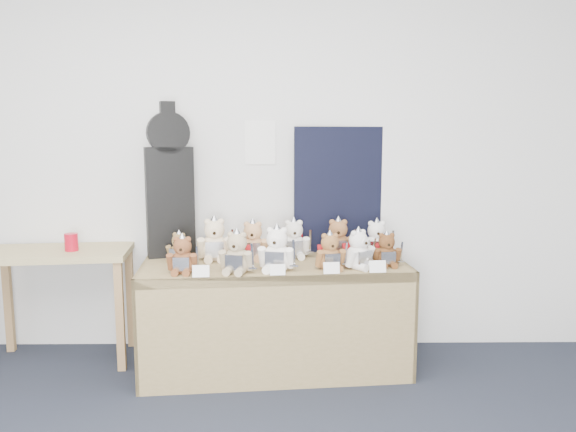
{
  "coord_description": "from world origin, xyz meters",
  "views": [
    {
      "loc": [
        0.6,
        -1.39,
        1.51
      ],
      "look_at": [
        0.64,
        2.0,
        1.01
      ],
      "focal_mm": 35.0,
      "sensor_mm": 36.0,
      "label": 1
    }
  ],
  "objects_px": {
    "display_table": "(275,288)",
    "teddy_back_left": "(215,241)",
    "teddy_front_centre": "(277,251)",
    "guitar_case": "(170,182)",
    "teddy_front_right": "(330,253)",
    "teddy_back_centre_right": "(294,240)",
    "side_table": "(59,269)",
    "teddy_front_far_right": "(359,251)",
    "teddy_front_end": "(387,251)",
    "teddy_back_centre_left": "(253,242)",
    "teddy_front_far_left": "(183,256)",
    "red_cup": "(71,242)",
    "teddy_back_right": "(338,240)",
    "teddy_back_far_left": "(179,248)",
    "teddy_back_end": "(376,240)",
    "teddy_front_left": "(237,254)"
  },
  "relations": [
    {
      "from": "guitar_case",
      "to": "teddy_back_centre_left",
      "type": "xyz_separation_m",
      "value": [
        0.55,
        -0.09,
        -0.38
      ]
    },
    {
      "from": "display_table",
      "to": "teddy_back_right",
      "type": "bearing_deg",
      "value": 23.3
    },
    {
      "from": "teddy_back_centre_left",
      "to": "teddy_back_end",
      "type": "height_order",
      "value": "teddy_back_centre_left"
    },
    {
      "from": "teddy_back_right",
      "to": "teddy_front_far_left",
      "type": "bearing_deg",
      "value": -152.59
    },
    {
      "from": "teddy_front_right",
      "to": "teddy_back_centre_right",
      "type": "relative_size",
      "value": 0.88
    },
    {
      "from": "teddy_front_end",
      "to": "teddy_back_centre_left",
      "type": "bearing_deg",
      "value": 163.6
    },
    {
      "from": "teddy_front_far_right",
      "to": "teddy_front_end",
      "type": "distance_m",
      "value": 0.19
    },
    {
      "from": "teddy_back_right",
      "to": "teddy_back_far_left",
      "type": "height_order",
      "value": "teddy_back_right"
    },
    {
      "from": "teddy_front_right",
      "to": "teddy_back_centre_left",
      "type": "height_order",
      "value": "teddy_back_centre_left"
    },
    {
      "from": "teddy_back_left",
      "to": "teddy_back_centre_left",
      "type": "distance_m",
      "value": 0.25
    },
    {
      "from": "display_table",
      "to": "teddy_front_end",
      "type": "height_order",
      "value": "teddy_front_end"
    },
    {
      "from": "teddy_back_centre_right",
      "to": "teddy_back_right",
      "type": "height_order",
      "value": "teddy_back_right"
    },
    {
      "from": "teddy_front_centre",
      "to": "red_cup",
      "type": "bearing_deg",
      "value": 178.83
    },
    {
      "from": "teddy_back_right",
      "to": "teddy_front_end",
      "type": "bearing_deg",
      "value": -39.54
    },
    {
      "from": "teddy_front_right",
      "to": "teddy_back_left",
      "type": "bearing_deg",
      "value": 149.03
    },
    {
      "from": "display_table",
      "to": "red_cup",
      "type": "height_order",
      "value": "red_cup"
    },
    {
      "from": "red_cup",
      "to": "teddy_back_left",
      "type": "distance_m",
      "value": 0.93
    },
    {
      "from": "teddy_back_centre_right",
      "to": "teddy_front_end",
      "type": "bearing_deg",
      "value": -28.78
    },
    {
      "from": "side_table",
      "to": "teddy_front_left",
      "type": "distance_m",
      "value": 1.27
    },
    {
      "from": "guitar_case",
      "to": "teddy_back_centre_left",
      "type": "distance_m",
      "value": 0.67
    },
    {
      "from": "teddy_front_right",
      "to": "teddy_front_far_right",
      "type": "distance_m",
      "value": 0.18
    },
    {
      "from": "display_table",
      "to": "teddy_back_centre_right",
      "type": "height_order",
      "value": "teddy_back_centre_right"
    },
    {
      "from": "teddy_front_centre",
      "to": "teddy_front_end",
      "type": "relative_size",
      "value": 1.26
    },
    {
      "from": "teddy_front_right",
      "to": "teddy_back_centre_right",
      "type": "bearing_deg",
      "value": 111.12
    },
    {
      "from": "display_table",
      "to": "teddy_back_left",
      "type": "relative_size",
      "value": 5.55
    },
    {
      "from": "display_table",
      "to": "teddy_front_far_right",
      "type": "bearing_deg",
      "value": -15.03
    },
    {
      "from": "teddy_front_centre",
      "to": "guitar_case",
      "type": "bearing_deg",
      "value": 162.44
    },
    {
      "from": "teddy_front_centre",
      "to": "teddy_back_far_left",
      "type": "relative_size",
      "value": 1.39
    },
    {
      "from": "teddy_front_centre",
      "to": "side_table",
      "type": "bearing_deg",
      "value": 178.86
    },
    {
      "from": "teddy_front_left",
      "to": "teddy_back_left",
      "type": "xyz_separation_m",
      "value": [
        -0.17,
        0.33,
        0.01
      ]
    },
    {
      "from": "display_table",
      "to": "teddy_front_centre",
      "type": "bearing_deg",
      "value": -91.0
    },
    {
      "from": "guitar_case",
      "to": "teddy_back_centre_left",
      "type": "relative_size",
      "value": 3.56
    },
    {
      "from": "teddy_front_centre",
      "to": "teddy_front_end",
      "type": "distance_m",
      "value": 0.69
    },
    {
      "from": "teddy_front_left",
      "to": "teddy_front_end",
      "type": "relative_size",
      "value": 1.18
    },
    {
      "from": "teddy_back_right",
      "to": "teddy_back_far_left",
      "type": "bearing_deg",
      "value": -169.36
    },
    {
      "from": "display_table",
      "to": "red_cup",
      "type": "bearing_deg",
      "value": 167.48
    },
    {
      "from": "side_table",
      "to": "teddy_back_centre_left",
      "type": "height_order",
      "value": "teddy_back_centre_left"
    },
    {
      "from": "guitar_case",
      "to": "teddy_back_centre_right",
      "type": "relative_size",
      "value": 3.55
    },
    {
      "from": "teddy_front_end",
      "to": "teddy_front_left",
      "type": "bearing_deg",
      "value": -173.7
    },
    {
      "from": "side_table",
      "to": "teddy_front_far_left",
      "type": "xyz_separation_m",
      "value": [
        0.88,
        -0.38,
        0.17
      ]
    },
    {
      "from": "teddy_front_end",
      "to": "teddy_back_centre_left",
      "type": "xyz_separation_m",
      "value": [
        -0.84,
        0.19,
        0.02
      ]
    },
    {
      "from": "teddy_front_far_left",
      "to": "teddy_front_far_right",
      "type": "distance_m",
      "value": 1.05
    },
    {
      "from": "display_table",
      "to": "teddy_back_end",
      "type": "relative_size",
      "value": 6.22
    },
    {
      "from": "teddy_front_far_left",
      "to": "teddy_front_centre",
      "type": "height_order",
      "value": "teddy_front_centre"
    },
    {
      "from": "red_cup",
      "to": "teddy_front_end",
      "type": "height_order",
      "value": "teddy_front_end"
    },
    {
      "from": "side_table",
      "to": "guitar_case",
      "type": "relative_size",
      "value": 0.94
    },
    {
      "from": "teddy_front_far_left",
      "to": "teddy_back_end",
      "type": "distance_m",
      "value": 1.28
    },
    {
      "from": "teddy_back_left",
      "to": "teddy_back_centre_right",
      "type": "relative_size",
      "value": 1.09
    },
    {
      "from": "red_cup",
      "to": "teddy_back_end",
      "type": "relative_size",
      "value": 0.41
    },
    {
      "from": "side_table",
      "to": "teddy_back_end",
      "type": "distance_m",
      "value": 2.1
    }
  ]
}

